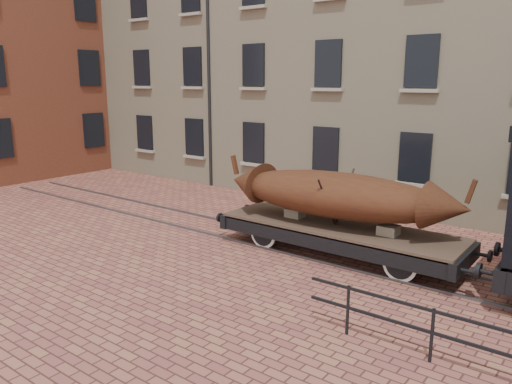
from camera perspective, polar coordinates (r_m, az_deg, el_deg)
The scene contains 4 objects.
ground at distance 14.54m, azimuth 6.64°, elevation -6.65°, with size 90.00×90.00×0.00m, color brown.
rail_track at distance 14.53m, azimuth 6.64°, elevation -6.54°, with size 30.00×1.52×0.06m.
flatcar_wagon at distance 13.97m, azimuth 9.41°, elevation -4.47°, with size 7.58×2.05×1.14m.
iron_boat at distance 13.75m, azimuth 9.16°, elevation -0.28°, with size 7.04×2.33×1.67m.
Camera 1 is at (6.93, -11.86, 4.78)m, focal length 35.00 mm.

